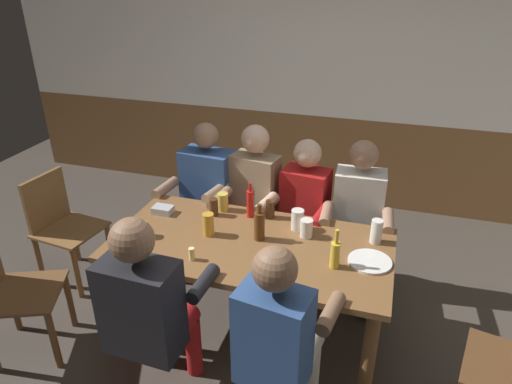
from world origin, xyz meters
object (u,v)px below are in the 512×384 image
object	(u,v)px
pint_glass_1	(376,231)
pint_glass_4	(142,229)
table_candle	(192,254)
dining_table	(250,256)
pint_glass_2	(208,224)
pint_glass_7	(223,202)
pint_glass_3	(297,220)
pint_glass_0	(270,209)
bottle_2	(335,254)
person_2	(301,209)
person_5	(279,335)
bottle_0	(250,203)
chair_empty_far_end	(10,291)
condiment_caddy	(163,210)
person_4	(148,305)
plate_0	(370,262)
person_3	(357,215)
bottle_1	(259,225)
pint_glass_5	(214,207)
person_1	(251,198)
chair_empty_near_right	(62,225)
pint_glass_6	(306,228)
person_0	(205,192)

from	to	relation	value
pint_glass_1	pint_glass_4	size ratio (longest dim) A/B	1.57
pint_glass_4	table_candle	bearing A→B (deg)	-19.94
dining_table	pint_glass_1	world-z (taller)	pint_glass_1
pint_glass_2	pint_glass_4	size ratio (longest dim) A/B	1.52
pint_glass_7	pint_glass_3	bearing A→B (deg)	-10.41
pint_glass_0	pint_glass_2	distance (m)	0.47
dining_table	bottle_2	bearing A→B (deg)	-10.57
dining_table	pint_glass_4	size ratio (longest dim) A/B	17.57
person_2	person_5	size ratio (longest dim) A/B	0.97
bottle_0	pint_glass_3	world-z (taller)	bottle_0
chair_empty_far_end	condiment_caddy	bearing A→B (deg)	115.60
bottle_0	pint_glass_4	bearing A→B (deg)	-142.17
pint_glass_3	pint_glass_7	xyz separation A→B (m)	(-0.57, 0.10, -0.01)
bottle_2	bottle_0	bearing A→B (deg)	146.81
dining_table	bottle_0	world-z (taller)	bottle_0
person_4	person_5	size ratio (longest dim) A/B	1.02
plate_0	pint_glass_2	bearing A→B (deg)	179.33
chair_empty_far_end	pint_glass_0	bearing A→B (deg)	100.48
bottle_2	person_5	bearing A→B (deg)	-107.61
dining_table	person_3	xyz separation A→B (m)	(0.60, 0.67, 0.04)
bottle_1	pint_glass_7	bearing A→B (deg)	140.56
person_4	bottle_2	bearing A→B (deg)	35.34
person_5	pint_glass_1	distance (m)	1.00
chair_empty_far_end	bottle_0	distance (m)	1.63
pint_glass_4	pint_glass_5	world-z (taller)	pint_glass_5
person_1	pint_glass_7	size ratio (longest dim) A/B	9.62
pint_glass_7	table_candle	bearing A→B (deg)	-86.03
chair_empty_near_right	pint_glass_4	bearing A→B (deg)	77.65
person_5	bottle_2	bearing A→B (deg)	81.03
pint_glass_6	chair_empty_near_right	bearing A→B (deg)	179.63
person_2	pint_glass_2	world-z (taller)	person_2
person_5	pint_glass_0	bearing A→B (deg)	116.69
chair_empty_far_end	pint_glass_4	distance (m)	0.90
chair_empty_far_end	pint_glass_7	size ratio (longest dim) A/B	6.73
plate_0	bottle_2	bearing A→B (deg)	-152.12
person_2	pint_glass_1	world-z (taller)	person_2
plate_0	pint_glass_6	xyz separation A→B (m)	(-0.42, 0.18, 0.05)
person_0	person_5	distance (m)	1.67
pint_glass_0	dining_table	bearing A→B (deg)	-95.12
bottle_2	pint_glass_6	size ratio (longest dim) A/B	2.05
person_1	pint_glass_1	xyz separation A→B (m)	(0.97, -0.43, 0.13)
plate_0	bottle_2	world-z (taller)	bottle_2
person_0	person_5	xyz separation A→B (m)	(0.97, -1.36, -0.01)
condiment_caddy	chair_empty_near_right	bearing A→B (deg)	179.77
person_3	chair_empty_far_end	size ratio (longest dim) A/B	1.39
dining_table	pint_glass_7	xyz separation A→B (m)	(-0.32, 0.36, 0.17)
person_3	bottle_2	xyz separation A→B (m)	(-0.05, -0.78, 0.15)
dining_table	pint_glass_0	bearing A→B (deg)	84.88
person_4	table_candle	world-z (taller)	person_4
bottle_0	pint_glass_6	bearing A→B (deg)	-18.79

